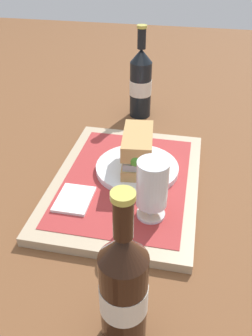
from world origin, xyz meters
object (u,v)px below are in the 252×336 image
Objects in this scene: sandwich at (137,151)px; second_bottle at (141,83)px; plate at (137,168)px; beer_bottle at (124,290)px; beer_glass at (152,188)px.

sandwich is 0.34m from second_bottle.
sandwich is 0.51× the size of second_bottle.
sandwich is at bearing 6.56° from plate.
plate is 0.71× the size of beer_bottle.
second_bottle is (-0.47, -0.10, 0.01)m from beer_glass.
beer_bottle is at bearing 7.87° from second_bottle.
beer_bottle is (0.24, -0.00, 0.01)m from beer_glass.
beer_bottle reaches higher than plate.
sandwich is 0.38m from beer_bottle.
beer_glass is at bearing 20.26° from plate.
plate is 1.52× the size of beer_glass.
sandwich is at bearing -172.71° from beer_bottle.
plate is 0.71× the size of second_bottle.
sandwich is at bearing -159.43° from beer_glass.
beer_glass is (0.14, 0.05, 0.06)m from plate.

